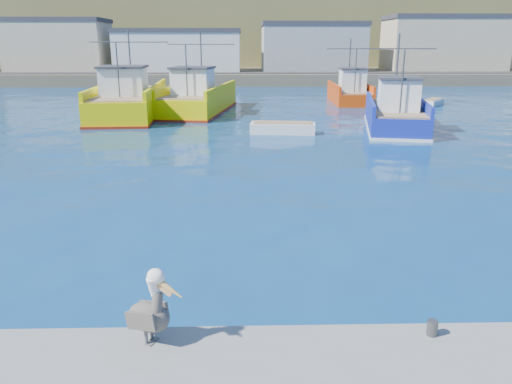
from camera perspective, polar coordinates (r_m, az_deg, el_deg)
ground at (r=12.83m, az=0.89°, el=-9.86°), size 260.00×260.00×0.00m
dock_bollards at (r=9.59m, az=5.46°, el=-15.39°), size 36.20×0.20×0.30m
far_shore at (r=120.71m, az=-1.27°, el=18.24°), size 200.00×81.00×24.00m
trawler_yellow_a at (r=42.35m, az=-14.27°, el=10.03°), size 6.39×14.19×6.86m
trawler_yellow_b at (r=43.64m, az=-6.62°, el=10.50°), size 6.27×13.06×6.67m
trawler_blue at (r=36.14m, az=15.62°, el=8.56°), size 5.70×11.03×6.41m
boat_orange at (r=51.21m, az=10.70°, el=11.18°), size 4.68×9.04×6.16m
skiff_mid at (r=33.09m, az=3.07°, el=7.21°), size 4.36×1.97×0.92m
skiff_far at (r=51.02m, az=19.52°, el=9.58°), size 3.02×3.48×0.75m
pelican at (r=9.35m, az=-11.97°, el=-13.17°), size 1.18×0.77×1.49m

